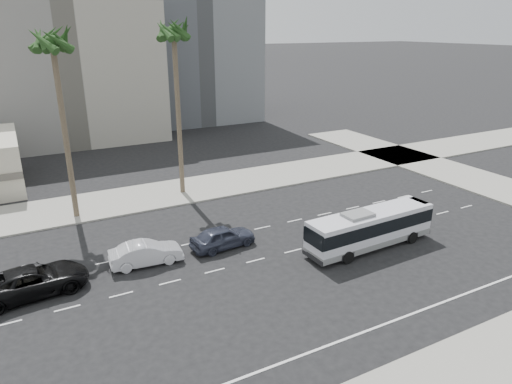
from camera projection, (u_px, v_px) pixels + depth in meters
ground at (328, 242)px, 33.86m from camera, size 700.00×700.00×0.00m
sidewalk_north at (236, 182)px, 46.71m from camera, size 120.00×7.00×0.15m
midrise_beige_west at (63, 72)px, 62.88m from camera, size 24.00×18.00×18.00m
midrise_gray_center at (183, 38)px, 76.16m from camera, size 20.00×20.00×26.00m
city_bus at (370, 228)px, 32.63m from camera, size 10.14×2.65×2.89m
car_a at (223, 237)px, 32.83m from camera, size 2.29×4.87×1.61m
car_b at (146, 253)px, 30.53m from camera, size 2.01×4.87×1.57m
car_c at (33, 281)px, 27.08m from camera, size 3.47×6.46×1.72m
palm_near at (174, 36)px, 38.94m from camera, size 4.64×4.64×15.65m
palm_mid at (53, 47)px, 33.68m from camera, size 4.86×4.86×15.03m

